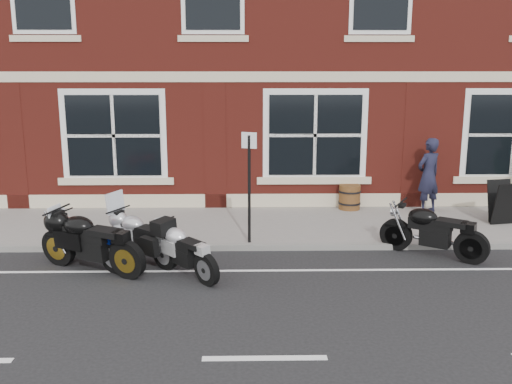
# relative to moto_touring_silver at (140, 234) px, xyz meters

# --- Properties ---
(ground) EXTENTS (80.00, 80.00, 0.00)m
(ground) POSITION_rel_moto_touring_silver_xyz_m (2.25, -0.81, -0.52)
(ground) COLOR black
(ground) RESTS_ON ground
(sidewalk) EXTENTS (30.00, 3.00, 0.12)m
(sidewalk) POSITION_rel_moto_touring_silver_xyz_m (2.25, 2.19, -0.46)
(sidewalk) COLOR slate
(sidewalk) RESTS_ON ground
(kerb) EXTENTS (30.00, 0.16, 0.12)m
(kerb) POSITION_rel_moto_touring_silver_xyz_m (2.25, 0.61, -0.46)
(kerb) COLOR slate
(kerb) RESTS_ON ground
(moto_touring_silver) EXTENTS (1.54, 1.39, 1.29)m
(moto_touring_silver) POSITION_rel_moto_touring_silver_xyz_m (0.00, 0.00, 0.00)
(moto_touring_silver) COLOR black
(moto_touring_silver) RESTS_ON ground
(moto_sport_red) EXTENTS (1.73, 1.22, 0.90)m
(moto_sport_red) POSITION_rel_moto_touring_silver_xyz_m (-0.96, -0.24, -0.01)
(moto_sport_red) COLOR black
(moto_sport_red) RESTS_ON ground
(moto_sport_black) EXTENTS (2.11, 1.17, 1.03)m
(moto_sport_black) POSITION_rel_moto_touring_silver_xyz_m (-0.80, -0.55, 0.07)
(moto_sport_black) COLOR black
(moto_sport_black) RESTS_ON ground
(moto_sport_silver) EXTENTS (1.33, 1.50, 0.85)m
(moto_sport_silver) POSITION_rel_moto_touring_silver_xyz_m (0.91, -0.77, -0.04)
(moto_sport_silver) COLOR black
(moto_sport_silver) RESTS_ON ground
(moto_naked_black) EXTENTS (1.81, 1.34, 0.96)m
(moto_naked_black) POSITION_rel_moto_touring_silver_xyz_m (5.63, 0.16, 0.03)
(moto_naked_black) COLOR black
(moto_naked_black) RESTS_ON ground
(pedestrian_left) EXTENTS (0.80, 0.71, 1.84)m
(pedestrian_left) POSITION_rel_moto_touring_silver_xyz_m (6.48, 3.16, 0.52)
(pedestrian_left) COLOR black
(pedestrian_left) RESTS_ON sidewalk
(a_board_sign) EXTENTS (0.66, 0.50, 0.99)m
(a_board_sign) POSITION_rel_moto_touring_silver_xyz_m (7.89, 2.09, 0.09)
(a_board_sign) COLOR black
(a_board_sign) RESTS_ON sidewalk
(barrel_planter) EXTENTS (0.56, 0.56, 0.62)m
(barrel_planter) POSITION_rel_moto_touring_silver_xyz_m (4.63, 3.49, -0.09)
(barrel_planter) COLOR #4B2C14
(barrel_planter) RESTS_ON sidewalk
(parking_sign) EXTENTS (0.30, 0.14, 2.26)m
(parking_sign) POSITION_rel_moto_touring_silver_xyz_m (2.08, 0.74, 0.90)
(parking_sign) COLOR black
(parking_sign) RESTS_ON sidewalk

